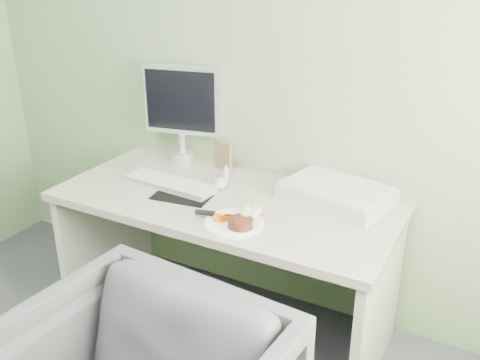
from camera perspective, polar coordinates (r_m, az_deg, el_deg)
The scene contains 14 objects.
wall_back at distance 2.63m, azimuth 2.44°, elevation 13.61°, with size 3.50×3.50×0.00m, color #6F835C.
desk at distance 2.58m, azimuth -1.53°, elevation -5.52°, with size 1.60×0.75×0.73m.
plate at distance 2.25m, azimuth -0.67°, elevation -4.63°, with size 0.25×0.25×0.01m, color white.
steak at distance 2.21m, azimuth 0.04°, elevation -4.60°, with size 0.11×0.11×0.03m, color black.
potato_pile at distance 2.27m, azimuth 0.82°, elevation -3.46°, with size 0.10×0.07×0.06m, color tan.
carrot_heap at distance 2.25m, azimuth -1.98°, elevation -3.94°, with size 0.06×0.05×0.04m, color #E55904.
steak_knife at distance 2.29m, azimuth -2.87°, elevation -3.63°, with size 0.22×0.08×0.02m.
mousepad at distance 2.55m, azimuth -5.82°, elevation -1.40°, with size 0.27×0.24×0.00m, color black.
keyboard at distance 2.63m, azimuth -7.46°, elevation -0.33°, with size 0.47×0.14×0.02m, color white.
computer_mouse at distance 2.60m, azimuth -2.08°, elevation -0.33°, with size 0.06×0.11×0.04m, color white.
photo_frame at distance 2.79m, azimuth -1.84°, elevation 2.65°, with size 0.12×0.01×0.16m, color #896140.
eyedrop_bottle at distance 2.69m, azimuth -1.47°, elevation 0.81°, with size 0.03×0.03×0.08m.
scanner at distance 2.48m, azimuth 10.25°, elevation -1.49°, with size 0.47×0.31×0.07m, color #B4B8BC.
monitor at distance 2.87m, azimuth -6.12°, elevation 7.60°, with size 0.43×0.15×0.52m.
Camera 1 is at (1.13, -0.34, 1.79)m, focal length 40.00 mm.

